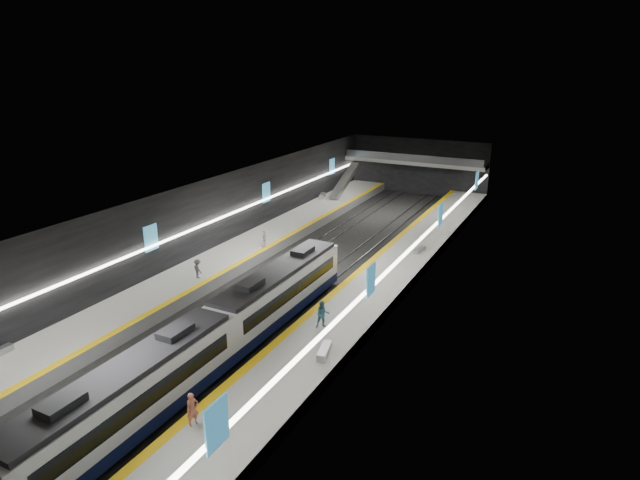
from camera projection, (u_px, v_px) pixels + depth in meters
The scene contains 25 objects.
ground at pixel (301, 275), 48.78m from camera, with size 70.00×70.00×0.00m, color black.
ceiling at pixel (300, 190), 46.20m from camera, with size 20.00×70.00×0.04m, color beige.
wall_left at pixel (210, 219), 51.79m from camera, with size 0.04×70.00×8.00m, color black.
wall_right at pixel (408, 251), 43.19m from camera, with size 0.04×70.00×8.00m, color black.
wall_back at pixel (418, 166), 77.00m from camera, with size 20.00×0.04×8.00m, color black.
platform_left at pixel (233, 257), 51.84m from camera, with size 5.00×70.00×1.00m, color slate.
tile_surface_left at pixel (233, 252), 51.68m from camera, with size 5.00×70.00×0.02m, color #AAAAA5.
tactile_strip_left at pixel (252, 256), 50.73m from camera, with size 0.60×70.00×0.02m, color yellow.
platform_right at pixel (378, 285), 45.40m from camera, with size 5.00×70.00×1.00m, color slate.
tile_surface_right at pixel (378, 280), 45.23m from camera, with size 5.00×70.00×0.02m, color #AAAAA5.
tactile_strip_right at pixel (354, 275), 46.17m from camera, with size 0.60×70.00×0.02m, color yellow.
rails at pixel (301, 275), 48.76m from camera, with size 6.52×70.00×0.12m.
train at pixel (218, 333), 34.03m from camera, with size 2.69×30.04×3.60m.
ad_posters at pixel (306, 225), 48.17m from camera, with size 19.94×53.50×2.20m.
cove_light_left at pixel (212, 221), 51.77m from camera, with size 0.25×68.60×0.12m, color white.
cove_light_right at pixel (406, 253), 43.34m from camera, with size 0.25×68.60×0.12m, color white.
mezzanine_bridge at pixel (414, 162), 74.92m from camera, with size 20.00×3.00×1.50m.
escalator at pixel (345, 181), 72.99m from camera, with size 1.20×8.00×0.60m, color #99999E.
bench_left_far at pixel (322, 196), 71.89m from camera, with size 0.57×2.05×0.50m, color #99999E.
bench_right_near at pixel (324, 351), 33.77m from camera, with size 0.56×2.01×0.49m, color #99999E.
bench_right_far at pixel (420, 250), 51.69m from camera, with size 0.45×1.64×0.40m, color #99999E.
passenger_right_a at pixel (192, 410), 27.08m from camera, with size 0.67×0.44×1.83m, color #BD6346.
passenger_right_b at pixel (323, 315), 36.93m from camera, with size 0.96×0.75×1.98m, color teal.
passenger_left_a at pixel (264, 238), 52.81m from camera, with size 1.06×0.44×1.80m, color beige.
passenger_left_b at pixel (198, 269), 45.35m from camera, with size 1.08×0.62×1.67m, color #45454D.
Camera 1 is at (22.05, -39.41, 18.81)m, focal length 30.00 mm.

